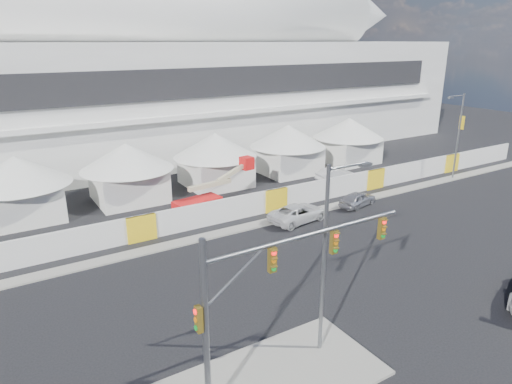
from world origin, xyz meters
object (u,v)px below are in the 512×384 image
pickup_curb (298,213)px  traffic_mast (253,306)px  lot_car_a (335,174)px  sedan_silver (358,199)px  streetlight_median (329,248)px  boom_lift (205,199)px  streetlight_curb (458,131)px

pickup_curb → traffic_mast: bearing=130.5°
pickup_curb → lot_car_a: size_ratio=1.25×
sedan_silver → traffic_mast: 25.09m
lot_car_a → streetlight_median: 28.71m
boom_lift → streetlight_median: bearing=-107.6°
lot_car_a → streetlight_median: (-18.97, -21.03, 4.69)m
streetlight_curb → boom_lift: bearing=169.3°
lot_car_a → traffic_mast: size_ratio=0.42×
pickup_curb → streetlight_median: (-8.80, -13.84, 4.65)m
lot_car_a → traffic_mast: 32.27m
pickup_curb → streetlight_curb: streetlight_curb is taller
lot_car_a → streetlight_median: size_ratio=0.46×
sedan_silver → streetlight_median: bearing=120.2°
pickup_curb → lot_car_a: bearing=-62.1°
traffic_mast → pickup_curb: bearing=47.9°
traffic_mast → sedan_silver: bearing=36.5°
traffic_mast → streetlight_curb: streetlight_curb is taller
boom_lift → streetlight_curb: bearing=-18.8°
sedan_silver → streetlight_curb: bearing=-97.9°
streetlight_median → boom_lift: streetlight_median is taller
streetlight_median → boom_lift: 20.68m
streetlight_median → traffic_mast: bearing=-169.3°
streetlight_median → streetlight_curb: 33.61m
pickup_curb → traffic_mast: (-13.27, -14.68, 3.61)m
pickup_curb → streetlight_median: bearing=140.1°
lot_car_a → traffic_mast: traffic_mast is taller
boom_lift → sedan_silver: bearing=-34.6°
streetlight_curb → boom_lift: 27.59m
lot_car_a → streetlight_curb: 13.53m
pickup_curb → boom_lift: boom_lift is taller
traffic_mast → streetlight_curb: 38.02m
pickup_curb → lot_car_a: pickup_curb is taller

